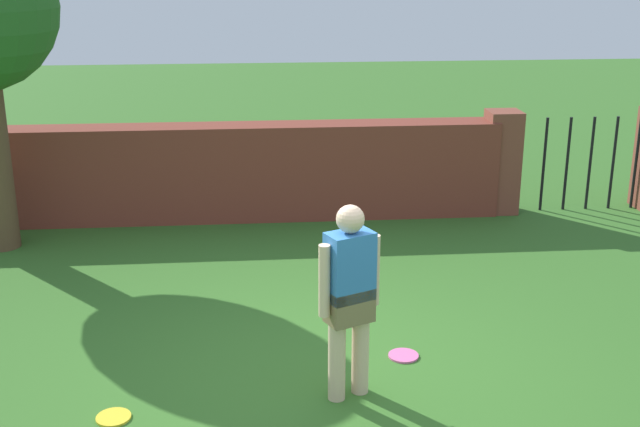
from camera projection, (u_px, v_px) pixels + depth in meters
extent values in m
plane|color=#336623|center=(325.00, 379.00, 6.89)|extent=(40.00, 40.00, 0.00)
cube|color=brown|center=(181.00, 174.00, 10.74)|extent=(8.42, 0.50, 1.28)
cylinder|color=beige|center=(337.00, 351.00, 6.47)|extent=(0.14, 0.14, 0.85)
cylinder|color=beige|center=(360.00, 345.00, 6.57)|extent=(0.14, 0.14, 0.85)
cube|color=olive|center=(349.00, 305.00, 6.40)|extent=(0.42, 0.35, 0.28)
cube|color=#3372BF|center=(350.00, 266.00, 6.30)|extent=(0.42, 0.35, 0.55)
sphere|color=beige|center=(350.00, 219.00, 6.18)|extent=(0.22, 0.22, 0.22)
cylinder|color=beige|center=(324.00, 281.00, 6.22)|extent=(0.09, 0.09, 0.58)
cylinder|color=beige|center=(374.00, 270.00, 6.43)|extent=(0.09, 0.09, 0.58)
cube|color=brown|center=(501.00, 162.00, 11.08)|extent=(0.44, 0.44, 1.40)
cylinder|color=black|center=(520.00, 165.00, 11.11)|extent=(0.04, 0.04, 1.30)
cylinder|color=black|center=(544.00, 165.00, 11.14)|extent=(0.04, 0.04, 1.30)
cylinder|color=black|center=(567.00, 164.00, 11.17)|extent=(0.04, 0.04, 1.30)
cylinder|color=black|center=(590.00, 164.00, 11.19)|extent=(0.04, 0.04, 1.30)
cylinder|color=black|center=(613.00, 163.00, 11.22)|extent=(0.04, 0.04, 1.30)
cylinder|color=black|center=(636.00, 163.00, 11.25)|extent=(0.04, 0.04, 1.30)
cylinder|color=pink|center=(403.00, 356.00, 7.27)|extent=(0.27, 0.27, 0.02)
cylinder|color=yellow|center=(114.00, 417.00, 6.31)|extent=(0.27, 0.27, 0.02)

